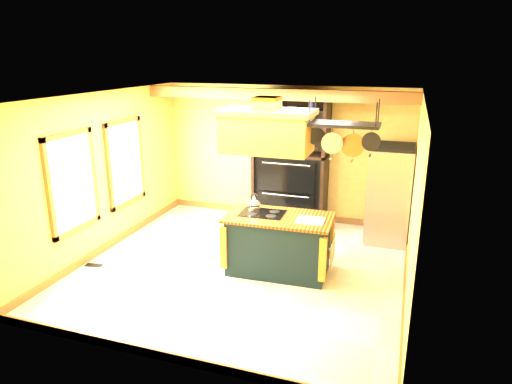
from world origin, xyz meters
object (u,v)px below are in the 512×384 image
Objects in this scene: kitchen_island at (278,243)px; refrigerator at (389,196)px; hutch at (291,176)px; range_hood at (267,129)px; pot_rack at (344,131)px.

refrigerator reaches higher than kitchen_island.
kitchen_island is 0.66× the size of hutch.
pot_rack is (1.10, 0.00, 0.03)m from range_hood.
pot_rack is at bearing -2.06° from kitchen_island.
refrigerator is (0.62, 1.87, -1.44)m from pot_rack.
refrigerator is at bearing 47.28° from range_hood.
kitchen_island is at bearing -179.88° from pot_rack.
pot_rack is 2.86m from hutch.
kitchen_island is 1.60× the size of pot_rack.
range_hood reaches higher than kitchen_island.
range_hood reaches higher than refrigerator.
pot_rack is (0.91, 0.00, 1.80)m from kitchen_island.
range_hood is at bearing 178.04° from kitchen_island.
range_hood reaches higher than hutch.
kitchen_island is at bearing -80.22° from hutch.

